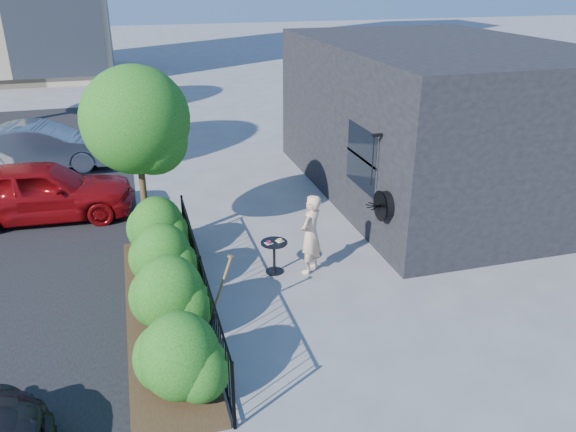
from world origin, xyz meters
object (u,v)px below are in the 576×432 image
object	(u,v)px
cafe_table	(274,251)
car_red	(42,191)
patio_tree	(140,127)
shovel	(220,294)
woman	(311,234)
car_silver	(43,146)

from	to	relation	value
cafe_table	car_red	distance (m)	6.36
patio_tree	cafe_table	xyz separation A→B (m)	(2.33, -1.75, -2.29)
patio_tree	shovel	size ratio (longest dim) A/B	2.99
patio_tree	car_red	world-z (taller)	patio_tree
cafe_table	woman	world-z (taller)	woman
car_silver	patio_tree	bearing A→B (deg)	-151.09
car_silver	woman	bearing A→B (deg)	-139.72
shovel	car_silver	distance (m)	10.52
shovel	cafe_table	bearing A→B (deg)	47.40
patio_tree	car_silver	distance (m)	7.45
patio_tree	cafe_table	world-z (taller)	patio_tree
woman	car_red	bearing A→B (deg)	-82.78
car_red	car_silver	world-z (taller)	car_red
shovel	car_red	world-z (taller)	car_red
cafe_table	car_silver	distance (m)	9.81
woman	car_silver	xyz separation A→B (m)	(-5.90, 8.48, -0.12)
car_red	cafe_table	bearing A→B (deg)	-127.73
car_red	shovel	bearing A→B (deg)	-145.30
car_silver	shovel	bearing A→B (deg)	-153.17
patio_tree	car_red	xyz separation A→B (m)	(-2.44, 2.44, -2.03)
cafe_table	woman	bearing A→B (deg)	-12.32
patio_tree	shovel	world-z (taller)	patio_tree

